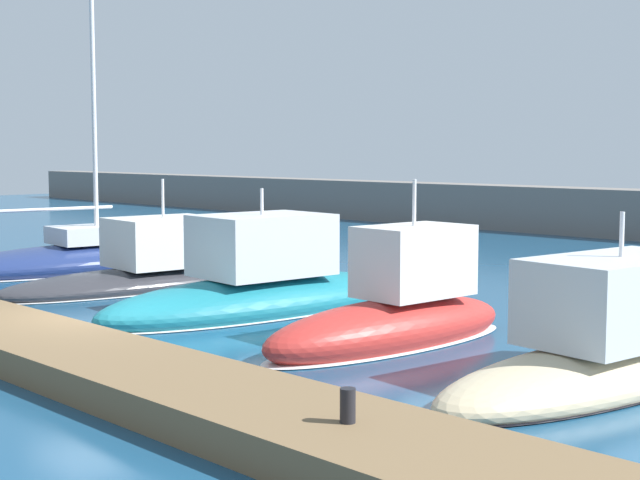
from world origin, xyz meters
TOP-DOWN VIEW (x-y plane):
  - ground_plane at (0.00, 0.00)m, footprint 120.00×120.00m
  - dock_pier at (0.00, -1.84)m, footprint 27.20×2.39m
  - sailboat_navy_nearest at (-10.11, 5.76)m, footprint 4.32×10.60m
  - motorboat_charcoal_second at (-5.34, 4.72)m, footprint 3.38×8.46m
  - motorboat_teal_third at (-0.16, 4.64)m, footprint 3.60×9.06m
  - motorboat_red_fourth at (4.71, 4.09)m, footprint 2.23×6.54m
  - motorboat_sand_fifth at (9.31, 4.22)m, footprint 3.15×7.87m
  - mooring_buoy_orange at (0.64, 15.24)m, footprint 0.55×0.55m
  - dock_bollard at (9.09, -1.84)m, footprint 0.20×0.20m

SIDE VIEW (x-z plane):
  - ground_plane at x=0.00m, z-range 0.00..0.00m
  - mooring_buoy_orange at x=0.64m, z-range -0.27..0.27m
  - dock_pier at x=0.00m, z-range 0.00..0.53m
  - sailboat_navy_nearest at x=-10.11m, z-range -9.06..9.82m
  - motorboat_charcoal_second at x=-5.34m, z-range -1.17..2.22m
  - motorboat_teal_third at x=-0.16m, z-range -1.18..2.27m
  - motorboat_sand_fifth at x=9.31m, z-range -1.08..2.22m
  - motorboat_red_fourth at x=4.71m, z-range -1.20..2.47m
  - dock_bollard at x=9.09m, z-range 0.53..0.97m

